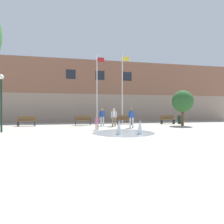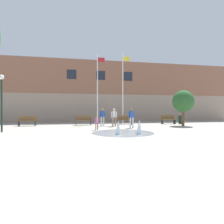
# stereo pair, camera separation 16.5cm
# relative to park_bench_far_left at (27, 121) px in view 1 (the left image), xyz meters

# --- Properties ---
(ground_plane) EXTENTS (100.00, 100.00, 0.00)m
(ground_plane) POSITION_rel_park_bench_far_left_xyz_m (7.23, -10.83, -0.48)
(ground_plane) COLOR #9E998E
(library_building) EXTENTS (36.00, 6.05, 7.63)m
(library_building) POSITION_rel_park_bench_far_left_xyz_m (7.23, 7.45, 3.34)
(library_building) COLOR gray
(library_building) RESTS_ON ground
(splash_fountain) EXTENTS (3.98, 3.98, 0.91)m
(splash_fountain) POSITION_rel_park_bench_far_left_xyz_m (7.55, -6.65, -0.20)
(splash_fountain) COLOR gray
(splash_fountain) RESTS_ON ground
(park_bench_far_left) EXTENTS (1.60, 0.44, 0.91)m
(park_bench_far_left) POSITION_rel_park_bench_far_left_xyz_m (0.00, 0.00, 0.00)
(park_bench_far_left) COLOR #28282D
(park_bench_far_left) RESTS_ON ground
(park_bench_left_of_flagpoles) EXTENTS (1.60, 0.44, 0.91)m
(park_bench_left_of_flagpoles) POSITION_rel_park_bench_far_left_xyz_m (5.05, 0.15, 0.00)
(park_bench_left_of_flagpoles) COLOR #28282D
(park_bench_left_of_flagpoles) RESTS_ON ground
(park_bench_under_right_flagpole) EXTENTS (1.60, 0.44, 0.91)m
(park_bench_under_right_flagpole) POSITION_rel_park_bench_far_left_xyz_m (9.20, 0.03, 0.00)
(park_bench_under_right_flagpole) COLOR #28282D
(park_bench_under_right_flagpole) RESTS_ON ground
(park_bench_far_right) EXTENTS (1.60, 0.44, 0.91)m
(park_bench_far_right) POSITION_rel_park_bench_far_left_xyz_m (13.91, 0.07, 0.00)
(park_bench_far_right) COLOR #28282D
(park_bench_far_right) RESTS_ON ground
(teen_by_trashcan) EXTENTS (0.50, 0.25, 1.59)m
(teen_by_trashcan) POSITION_rel_park_bench_far_left_xyz_m (8.88, -3.31, 0.45)
(teen_by_trashcan) COLOR silver
(teen_by_trashcan) RESTS_ON ground
(child_with_pink_shirt) EXTENTS (0.31, 0.23, 0.99)m
(child_with_pink_shirt) POSITION_rel_park_bench_far_left_xyz_m (5.93, -4.32, 0.10)
(child_with_pink_shirt) COLOR #89755B
(child_with_pink_shirt) RESTS_ON ground
(adult_watching) EXTENTS (0.50, 0.39, 1.59)m
(adult_watching) POSITION_rel_park_bench_far_left_xyz_m (6.76, -1.08, 0.45)
(adult_watching) COLOR silver
(adult_watching) RESTS_ON ground
(adult_near_bench) EXTENTS (0.50, 0.38, 1.59)m
(adult_near_bench) POSITION_rel_park_bench_far_left_xyz_m (7.70, -1.87, 0.45)
(adult_near_bench) COLOR #89755B
(adult_near_bench) RESTS_ON ground
(flagpole_left) EXTENTS (0.80, 0.10, 7.32)m
(flagpole_left) POSITION_rel_park_bench_far_left_xyz_m (6.54, 1.06, 3.42)
(flagpole_left) COLOR silver
(flagpole_left) RESTS_ON ground
(flagpole_right) EXTENTS (0.80, 0.10, 7.55)m
(flagpole_right) POSITION_rel_park_bench_far_left_xyz_m (9.24, 1.06, 3.54)
(flagpole_right) COLOR silver
(flagpole_right) RESTS_ON ground
(lamp_post_left_lane) EXTENTS (0.32, 0.32, 3.79)m
(lamp_post_left_lane) POSITION_rel_park_bench_far_left_xyz_m (-0.35, -4.41, 2.00)
(lamp_post_left_lane) COLOR #192D23
(lamp_post_left_lane) RESTS_ON ground
(trash_can) EXTENTS (0.56, 0.56, 0.90)m
(trash_can) POSITION_rel_park_bench_far_left_xyz_m (15.41, 0.01, -0.03)
(trash_can) COLOR #193323
(trash_can) RESTS_ON ground
(street_tree_near_building) EXTENTS (1.92, 1.92, 3.30)m
(street_tree_near_building) POSITION_rel_park_bench_far_left_xyz_m (14.13, -2.31, 1.78)
(street_tree_near_building) COLOR brown
(street_tree_near_building) RESTS_ON ground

